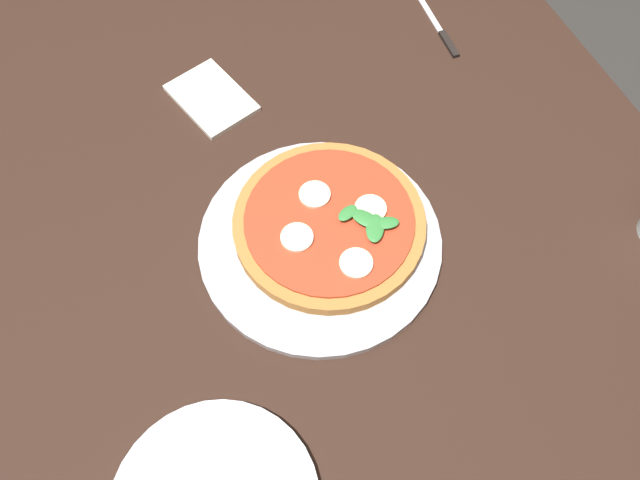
{
  "coord_description": "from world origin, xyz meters",
  "views": [
    {
      "loc": [
        0.29,
        -0.09,
        1.42
      ],
      "look_at": [
        -0.07,
        0.05,
        0.73
      ],
      "focal_mm": 34.18,
      "sensor_mm": 36.0,
      "label": 1
    }
  ],
  "objects_px": {
    "serving_tray": "(320,241)",
    "knife": "(442,32)",
    "pizza": "(330,223)",
    "dining_table": "(303,325)",
    "napkin": "(211,98)"
  },
  "relations": [
    {
      "from": "pizza",
      "to": "napkin",
      "type": "bearing_deg",
      "value": -164.14
    },
    {
      "from": "dining_table",
      "to": "napkin",
      "type": "bearing_deg",
      "value": -178.63
    },
    {
      "from": "dining_table",
      "to": "serving_tray",
      "type": "relative_size",
      "value": 4.65
    },
    {
      "from": "serving_tray",
      "to": "pizza",
      "type": "xyz_separation_m",
      "value": [
        -0.01,
        0.02,
        0.02
      ]
    },
    {
      "from": "pizza",
      "to": "dining_table",
      "type": "bearing_deg",
      "value": -40.88
    },
    {
      "from": "napkin",
      "to": "knife",
      "type": "bearing_deg",
      "value": 89.71
    },
    {
      "from": "serving_tray",
      "to": "napkin",
      "type": "xyz_separation_m",
      "value": [
        -0.29,
        -0.06,
        -0.0
      ]
    },
    {
      "from": "serving_tray",
      "to": "pizza",
      "type": "height_order",
      "value": "pizza"
    },
    {
      "from": "pizza",
      "to": "knife",
      "type": "distance_m",
      "value": 0.42
    },
    {
      "from": "dining_table",
      "to": "knife",
      "type": "bearing_deg",
      "value": 133.36
    },
    {
      "from": "serving_tray",
      "to": "knife",
      "type": "relative_size",
      "value": 2.05
    },
    {
      "from": "knife",
      "to": "serving_tray",
      "type": "bearing_deg",
      "value": -48.54
    },
    {
      "from": "serving_tray",
      "to": "knife",
      "type": "height_order",
      "value": "serving_tray"
    },
    {
      "from": "pizza",
      "to": "napkin",
      "type": "xyz_separation_m",
      "value": [
        -0.28,
        -0.08,
        -0.02
      ]
    },
    {
      "from": "napkin",
      "to": "serving_tray",
      "type": "bearing_deg",
      "value": 11.81
    }
  ]
}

